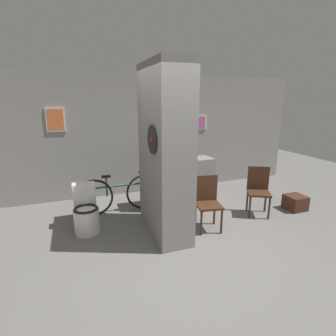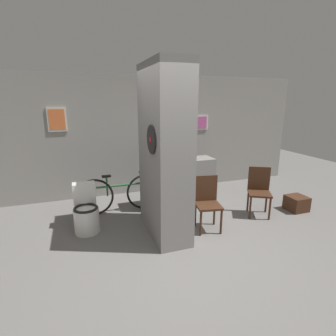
# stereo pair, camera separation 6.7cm
# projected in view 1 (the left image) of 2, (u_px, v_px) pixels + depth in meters

# --- Properties ---
(ground_plane) EXTENTS (14.00, 14.00, 0.00)m
(ground_plane) POSITION_uv_depth(u_px,v_px,m) (182.00, 250.00, 3.73)
(ground_plane) COLOR slate
(wall_back) EXTENTS (8.00, 0.09, 2.60)m
(wall_back) POSITION_uv_depth(u_px,v_px,m) (136.00, 136.00, 5.78)
(wall_back) COLOR gray
(wall_back) RESTS_ON ground_plane
(pillar_center) EXTENTS (0.53, 1.20, 2.60)m
(pillar_center) POSITION_uv_depth(u_px,v_px,m) (165.00, 153.00, 3.93)
(pillar_center) COLOR gray
(pillar_center) RESTS_ON ground_plane
(counter_shelf) EXTENTS (1.37, 0.44, 0.93)m
(counter_shelf) POSITION_uv_depth(u_px,v_px,m) (179.00, 182.00, 5.27)
(counter_shelf) COLOR gray
(counter_shelf) RESTS_ON ground_plane
(toilet) EXTENTS (0.40, 0.56, 0.75)m
(toilet) POSITION_uv_depth(u_px,v_px,m) (86.00, 213.00, 4.21)
(toilet) COLOR white
(toilet) RESTS_ON ground_plane
(chair_near_pillar) EXTENTS (0.45, 0.45, 0.88)m
(chair_near_pillar) POSITION_uv_depth(u_px,v_px,m) (207.00, 200.00, 4.27)
(chair_near_pillar) COLOR #422616
(chair_near_pillar) RESTS_ON ground_plane
(chair_by_doorway) EXTENTS (0.53, 0.53, 0.88)m
(chair_by_doorway) POSITION_uv_depth(u_px,v_px,m) (258.00, 189.00, 4.83)
(chair_by_doorway) COLOR #422616
(chair_by_doorway) RESTS_ON ground_plane
(bicycle) EXTENTS (1.63, 0.42, 0.75)m
(bicycle) POSITION_uv_depth(u_px,v_px,m) (120.00, 194.00, 4.91)
(bicycle) COLOR black
(bicycle) RESTS_ON ground_plane
(bottle_tall) EXTENTS (0.07, 0.07, 0.27)m
(bottle_tall) POSITION_uv_depth(u_px,v_px,m) (165.00, 156.00, 4.99)
(bottle_tall) COLOR silver
(bottle_tall) RESTS_ON counter_shelf
(bottle_short) EXTENTS (0.07, 0.07, 0.21)m
(bottle_short) POSITION_uv_depth(u_px,v_px,m) (168.00, 156.00, 5.13)
(bottle_short) COLOR #19598C
(bottle_short) RESTS_ON counter_shelf
(floor_crate) EXTENTS (0.35, 0.35, 0.28)m
(floor_crate) POSITION_uv_depth(u_px,v_px,m) (295.00, 202.00, 5.08)
(floor_crate) COLOR #422616
(floor_crate) RESTS_ON ground_plane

